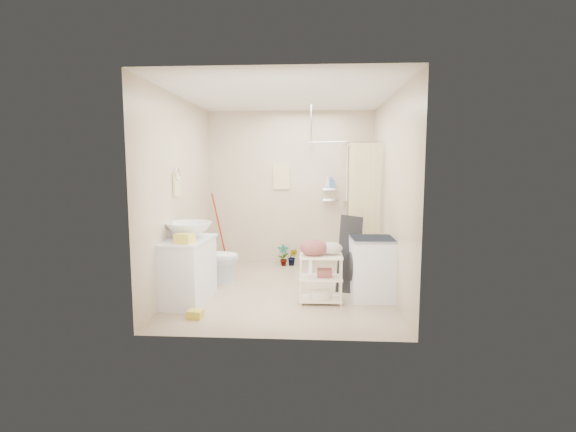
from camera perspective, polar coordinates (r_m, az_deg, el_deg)
name	(u,v)px	position (r m, az deg, el deg)	size (l,w,h in m)	color
floor	(284,290)	(5.77, -0.52, -10.13)	(3.20, 3.20, 0.00)	tan
ceiling	(284,94)	(5.59, -0.55, 16.28)	(2.80, 3.20, 0.04)	silver
wall_back	(290,189)	(7.12, 0.34, 3.78)	(2.80, 0.04, 2.60)	beige
wall_front	(273,207)	(3.94, -2.13, 1.20)	(2.80, 0.04, 2.60)	beige
wall_left	(180,195)	(5.79, -14.51, 2.83)	(0.04, 3.20, 2.60)	beige
wall_right	(391,196)	(5.61, 13.90, 2.72)	(0.04, 3.20, 2.60)	beige
vanity	(188,270)	(5.37, -13.48, -7.24)	(0.50, 0.90, 0.79)	silver
sink	(189,230)	(5.34, -13.40, -1.88)	(0.57, 0.57, 0.20)	silver
counter_basket	(185,238)	(5.00, -13.95, -2.98)	(0.20, 0.16, 0.11)	yellow
floor_basket	(195,313)	(4.87, -12.57, -12.78)	(0.24, 0.18, 0.13)	gold
toilet	(215,258)	(6.19, -9.98, -5.65)	(0.40, 0.69, 0.71)	white
mop	(217,229)	(7.21, -9.62, -1.79)	(0.12, 0.12, 1.22)	#A91709
potted_plant_a	(283,255)	(7.08, -0.67, -5.37)	(0.19, 0.13, 0.37)	#9D472D
potted_plant_b	(292,257)	(7.11, 0.62, -5.64)	(0.16, 0.13, 0.29)	brown
hanging_towel	(282,177)	(7.10, -0.88, 5.38)	(0.28, 0.03, 0.42)	beige
towel_ring	(177,183)	(5.59, -14.99, 4.42)	(0.04, 0.22, 0.34)	beige
tp_holder	(186,237)	(5.90, -13.82, -2.76)	(0.08, 0.12, 0.14)	white
shower	(343,207)	(6.60, 7.48, 1.29)	(1.10, 1.10, 2.10)	silver
shampoo_bottle_a	(328,181)	(7.02, 5.45, 4.84)	(0.09, 0.09, 0.24)	silver
shampoo_bottle_b	(332,182)	(7.03, 6.00, 4.61)	(0.08, 0.08, 0.18)	#3F62B0
washing_machine	(372,268)	(5.46, 11.41, -6.99)	(0.54, 0.55, 0.78)	silver
laundry_rack	(321,274)	(5.20, 4.52, -7.93)	(0.52, 0.31, 0.72)	white
ironing_board	(349,254)	(5.56, 8.41, -5.16)	(0.30, 0.09, 1.07)	black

